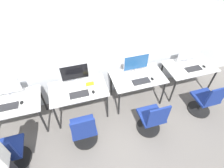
{
  "coord_description": "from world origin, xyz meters",
  "views": [
    {
      "loc": [
        -0.67,
        -2.12,
        3.19
      ],
      "look_at": [
        0.0,
        0.14,
        0.88
      ],
      "focal_mm": 28.0,
      "sensor_mm": 36.0,
      "label": 1
    }
  ],
  "objects": [
    {
      "name": "desk_far_left",
      "position": [
        -1.9,
        0.34,
        0.65
      ],
      "size": [
        1.12,
        0.68,
        0.73
      ],
      "color": "silver",
      "rests_on": "ground_plane"
    },
    {
      "name": "ground_plane",
      "position": [
        0.0,
        0.0,
        0.0
      ],
      "size": [
        20.0,
        20.0,
        0.0
      ],
      "primitive_type": "plane",
      "color": "slate"
    },
    {
      "name": "office_chair_far_right",
      "position": [
        1.89,
        -0.41,
        0.36
      ],
      "size": [
        0.48,
        0.48,
        0.89
      ],
      "color": "black",
      "rests_on": "ground_plane"
    },
    {
      "name": "placard_left",
      "position": [
        -0.39,
        0.37,
        0.77
      ],
      "size": [
        0.16,
        0.03,
        0.08
      ],
      "color": "yellow",
      "rests_on": "desk_left"
    },
    {
      "name": "keyboard_left",
      "position": [
        -0.63,
        0.18,
        0.74
      ],
      "size": [
        0.37,
        0.16,
        0.02
      ],
      "color": "#262628",
      "rests_on": "desk_left"
    },
    {
      "name": "office_chair_far_left",
      "position": [
        -1.93,
        -0.44,
        0.36
      ],
      "size": [
        0.48,
        0.48,
        0.89
      ],
      "color": "black",
      "rests_on": "ground_plane"
    },
    {
      "name": "desk_far_right",
      "position": [
        1.9,
        0.34,
        0.65
      ],
      "size": [
        1.12,
        0.68,
        0.73
      ],
      "color": "silver",
      "rests_on": "ground_plane"
    },
    {
      "name": "mouse_left",
      "position": [
        -0.37,
        0.16,
        0.74
      ],
      "size": [
        0.06,
        0.09,
        0.03
      ],
      "color": "black",
      "rests_on": "desk_left"
    },
    {
      "name": "monitor_right",
      "position": [
        0.63,
        0.5,
        0.96
      ],
      "size": [
        0.54,
        0.19,
        0.43
      ],
      "color": "#B2B2B7",
      "rests_on": "desk_right"
    },
    {
      "name": "office_chair_left",
      "position": [
        -0.68,
        -0.39,
        0.36
      ],
      "size": [
        0.48,
        0.48,
        0.89
      ],
      "color": "black",
      "rests_on": "ground_plane"
    },
    {
      "name": "mouse_right",
      "position": [
        0.88,
        0.18,
        0.74
      ],
      "size": [
        0.06,
        0.09,
        0.03
      ],
      "color": "black",
      "rests_on": "desk_right"
    },
    {
      "name": "monitor_left",
      "position": [
        -0.63,
        0.55,
        0.96
      ],
      "size": [
        0.54,
        0.19,
        0.43
      ],
      "color": "#B2B2B7",
      "rests_on": "desk_left"
    },
    {
      "name": "wall_back",
      "position": [
        0.0,
        0.81,
        1.4
      ],
      "size": [
        12.0,
        0.05,
        2.8
      ],
      "color": "silver",
      "rests_on": "ground_plane"
    },
    {
      "name": "desk_right",
      "position": [
        0.63,
        0.34,
        0.65
      ],
      "size": [
        1.12,
        0.68,
        0.73
      ],
      "color": "silver",
      "rests_on": "ground_plane"
    },
    {
      "name": "mouse_far_left",
      "position": [
        -1.66,
        0.28,
        0.74
      ],
      "size": [
        0.06,
        0.09,
        0.03
      ],
      "color": "black",
      "rests_on": "desk_far_left"
    },
    {
      "name": "keyboard_far_right",
      "position": [
        1.9,
        0.22,
        0.74
      ],
      "size": [
        0.37,
        0.16,
        0.02
      ],
      "color": "#262628",
      "rests_on": "desk_far_right"
    },
    {
      "name": "monitor_far_right",
      "position": [
        1.9,
        0.49,
        0.96
      ],
      "size": [
        0.54,
        0.19,
        0.43
      ],
      "color": "#B2B2B7",
      "rests_on": "desk_far_right"
    },
    {
      "name": "desk_left",
      "position": [
        -0.63,
        0.34,
        0.65
      ],
      "size": [
        1.12,
        0.68,
        0.73
      ],
      "color": "silver",
      "rests_on": "ground_plane"
    },
    {
      "name": "mouse_far_right",
      "position": [
        2.17,
        0.22,
        0.74
      ],
      "size": [
        0.06,
        0.09,
        0.03
      ],
      "color": "black",
      "rests_on": "desk_far_right"
    },
    {
      "name": "keyboard_far_left",
      "position": [
        -1.9,
        0.25,
        0.74
      ],
      "size": [
        0.37,
        0.16,
        0.02
      ],
      "color": "#262628",
      "rests_on": "desk_far_left"
    },
    {
      "name": "monitor_far_left",
      "position": [
        -1.9,
        0.52,
        0.96
      ],
      "size": [
        0.54,
        0.19,
        0.43
      ],
      "color": "#B2B2B7",
      "rests_on": "desk_far_left"
    },
    {
      "name": "office_chair_right",
      "position": [
        0.6,
        -0.51,
        0.36
      ],
      "size": [
        0.48,
        0.48,
        0.89
      ],
      "color": "black",
      "rests_on": "ground_plane"
    },
    {
      "name": "keyboard_right",
      "position": [
        0.63,
        0.18,
        0.74
      ],
      "size": [
        0.37,
        0.16,
        0.02
      ],
      "color": "#262628",
      "rests_on": "desk_right"
    }
  ]
}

